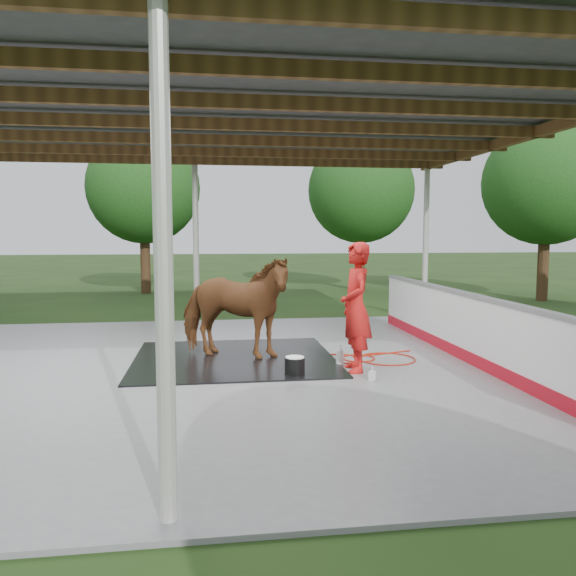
{
  "coord_description": "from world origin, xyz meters",
  "views": [
    {
      "loc": [
        0.34,
        -8.81,
        2.2
      ],
      "look_at": [
        1.56,
        0.04,
        1.32
      ],
      "focal_mm": 35.0,
      "sensor_mm": 36.0,
      "label": 1
    }
  ],
  "objects": [
    {
      "name": "ground",
      "position": [
        0.0,
        0.0,
        0.0
      ],
      "size": [
        100.0,
        100.0,
        0.0
      ],
      "primitive_type": "plane",
      "color": "#1E3814"
    },
    {
      "name": "concrete_slab",
      "position": [
        0.0,
        0.0,
        0.03
      ],
      "size": [
        12.0,
        10.0,
        0.05
      ],
      "primitive_type": "cube",
      "color": "slate",
      "rests_on": "ground"
    },
    {
      "name": "pavilion_structure",
      "position": [
        0.0,
        -0.0,
        3.97
      ],
      "size": [
        12.6,
        10.6,
        4.05
      ],
      "color": "beige",
      "rests_on": "ground"
    },
    {
      "name": "dasher_board",
      "position": [
        4.6,
        0.0,
        0.59
      ],
      "size": [
        0.16,
        8.0,
        1.15
      ],
      "color": "#B30E1E",
      "rests_on": "concrete_slab"
    },
    {
      "name": "tree_belt",
      "position": [
        0.3,
        0.9,
        3.79
      ],
      "size": [
        28.0,
        28.0,
        5.8
      ],
      "color": "#382314",
      "rests_on": "ground"
    },
    {
      "name": "rubber_mat",
      "position": [
        0.72,
        0.64,
        0.06
      ],
      "size": [
        3.36,
        3.15,
        0.03
      ],
      "primitive_type": "cube",
      "color": "black",
      "rests_on": "concrete_slab"
    },
    {
      "name": "horse",
      "position": [
        0.72,
        0.64,
        0.94
      ],
      "size": [
        2.26,
        1.66,
        1.74
      ],
      "primitive_type": "imported",
      "rotation": [
        0.0,
        0.0,
        1.17
      ],
      "color": "brown",
      "rests_on": "rubber_mat"
    },
    {
      "name": "handler",
      "position": [
        2.55,
        -0.44,
        1.05
      ],
      "size": [
        0.48,
        0.73,
        2.01
      ],
      "primitive_type": "imported",
      "rotation": [
        0.0,
        0.0,
        -1.58
      ],
      "color": "red",
      "rests_on": "concrete_slab"
    },
    {
      "name": "wash_bucket",
      "position": [
        1.58,
        -0.6,
        0.2
      ],
      "size": [
        0.31,
        0.31,
        0.29
      ],
      "color": "black",
      "rests_on": "concrete_slab"
    },
    {
      "name": "soap_bottle_a",
      "position": [
        2.4,
        -0.05,
        0.22
      ],
      "size": [
        0.16,
        0.16,
        0.34
      ],
      "primitive_type": "imported",
      "rotation": [
        0.0,
        0.0,
        0.27
      ],
      "color": "silver",
      "rests_on": "concrete_slab"
    },
    {
      "name": "soap_bottle_b",
      "position": [
        2.65,
        -1.05,
        0.15
      ],
      "size": [
        0.13,
        0.13,
        0.2
      ],
      "primitive_type": "imported",
      "rotation": [
        0.0,
        0.0,
        -0.57
      ],
      "color": "#338CD8",
      "rests_on": "concrete_slab"
    },
    {
      "name": "hose_coil",
      "position": [
        2.98,
        0.3,
        0.06
      ],
      "size": [
        1.78,
        1.08,
        0.02
      ],
      "color": "#A01D0B",
      "rests_on": "concrete_slab"
    }
  ]
}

